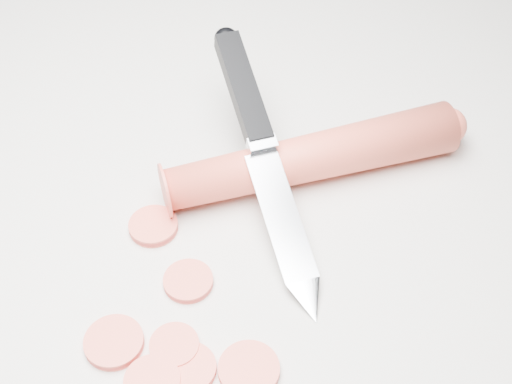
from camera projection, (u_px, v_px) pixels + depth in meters
The scene contains 10 objects.
ground at pixel (233, 275), 0.49m from camera, with size 2.40×2.40×0.00m, color silver.
carrot at pixel (312, 157), 0.54m from camera, with size 0.04×0.04×0.23m, color #E84632.
carrot_slice_0 at pixel (114, 342), 0.46m from camera, with size 0.04×0.04×0.01m, color #F0503D.
carrot_slice_1 at pixel (188, 368), 0.44m from camera, with size 0.04×0.04×0.01m, color #F0503D.
carrot_slice_2 at pixel (249, 370), 0.44m from camera, with size 0.04×0.04×0.01m, color #F0503D.
carrot_slice_3 at pixel (152, 382), 0.44m from camera, with size 0.04×0.04×0.01m, color #F0503D.
carrot_slice_5 at pixel (153, 226), 0.52m from camera, with size 0.04×0.04×0.01m, color #F0503D.
carrot_slice_7 at pixel (174, 346), 0.45m from camera, with size 0.03×0.03×0.01m, color #F0503D.
carrot_slice_8 at pixel (188, 281), 0.49m from camera, with size 0.03×0.03×0.01m, color #F0503D.
kitchen_knife at pixel (267, 159), 0.51m from camera, with size 0.19×0.18×0.08m, color #B3B6BA, non-canonical shape.
Camera 1 is at (0.16, -0.24, 0.41)m, focal length 50.00 mm.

